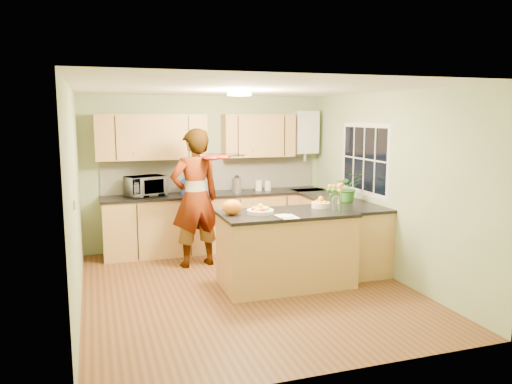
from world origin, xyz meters
name	(u,v)px	position (x,y,z in m)	size (l,w,h in m)	color
floor	(247,288)	(0.00, 0.00, 0.00)	(4.50, 4.50, 0.00)	#513017
ceiling	(246,89)	(0.00, 0.00, 2.50)	(4.00, 4.50, 0.02)	white
wall_back	(207,172)	(0.00, 2.25, 1.25)	(4.00, 0.02, 2.50)	gray
wall_front	(328,231)	(0.00, -2.25, 1.25)	(4.00, 0.02, 2.50)	gray
wall_left	(75,200)	(-2.00, 0.00, 1.25)	(0.02, 4.50, 2.50)	gray
wall_right	(387,185)	(2.00, 0.00, 1.25)	(0.02, 4.50, 2.50)	gray
back_counter	(217,221)	(0.10, 1.95, 0.47)	(3.64, 0.62, 0.94)	#AC7645
right_counter	(337,229)	(1.70, 0.85, 0.47)	(0.62, 2.24, 0.94)	#AC7645
splashback	(213,175)	(0.10, 2.23, 1.20)	(3.60, 0.02, 0.52)	white
upper_cabinets	(198,136)	(-0.18, 2.08, 1.85)	(3.20, 0.34, 0.70)	#AC7645
boiler	(305,132)	(1.70, 2.09, 1.90)	(0.40, 0.30, 0.86)	silver
window_right	(364,159)	(1.99, 0.60, 1.55)	(0.01, 1.30, 1.05)	silver
light_switch	(75,205)	(-1.99, -0.60, 1.30)	(0.02, 0.09, 0.09)	silver
ceiling_lamp	(239,93)	(0.00, 0.30, 2.46)	(0.30, 0.30, 0.07)	#FFEABF
peninsula_island	(286,249)	(0.51, -0.04, 0.49)	(1.69, 0.87, 0.97)	#AC7645
fruit_dish	(260,210)	(0.16, -0.04, 1.02)	(0.34, 0.34, 0.12)	#F9EBC7
orange_bowl	(321,203)	(1.06, 0.11, 1.03)	(0.24, 0.24, 0.14)	#F9EBC7
flower_vase	(336,189)	(1.11, -0.22, 1.26)	(0.24, 0.24, 0.44)	silver
orange_bag	(232,207)	(-0.19, 0.01, 1.06)	(0.25, 0.21, 0.19)	orange
papers	(288,217)	(0.41, -0.34, 0.97)	(0.21, 0.28, 0.01)	white
violinist	(195,198)	(-0.41, 1.18, 1.00)	(0.73, 0.48, 2.00)	#E0B189
violin	(212,157)	(-0.21, 0.96, 1.60)	(0.63, 0.25, 0.13)	#501005
microwave	(145,186)	(-1.03, 1.99, 1.10)	(0.57, 0.38, 0.31)	silver
blue_box	(192,187)	(-0.31, 1.94, 1.06)	(0.31, 0.22, 0.24)	navy
kettle	(237,184)	(0.43, 1.93, 1.07)	(0.17, 0.17, 0.32)	silver
jar_cream	(259,185)	(0.83, 1.99, 1.03)	(0.11, 0.11, 0.17)	#F9EBC7
jar_white	(268,186)	(0.97, 1.94, 1.02)	(0.11, 0.11, 0.16)	silver
potted_plant	(348,187)	(1.70, 0.53, 1.15)	(0.38, 0.33, 0.43)	#307426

